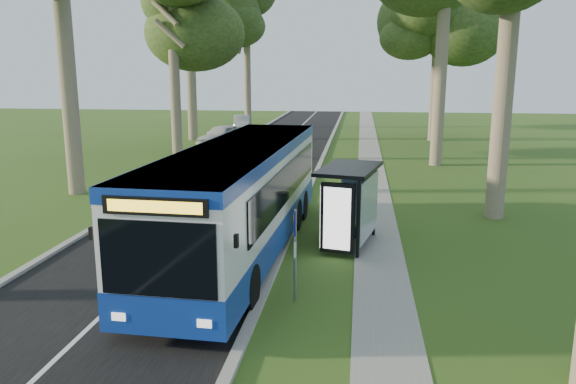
# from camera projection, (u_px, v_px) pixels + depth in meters

# --- Properties ---
(ground) EXTENTS (120.00, 120.00, 0.00)m
(ground) POSITION_uv_depth(u_px,v_px,m) (278.00, 261.00, 16.70)
(ground) COLOR #33541A
(ground) RESTS_ON ground
(road) EXTENTS (7.00, 100.00, 0.02)m
(road) POSITION_uv_depth(u_px,v_px,m) (236.00, 188.00, 26.82)
(road) COLOR black
(road) RESTS_ON ground
(kerb_east) EXTENTS (0.25, 100.00, 0.12)m
(kerb_east) POSITION_uv_depth(u_px,v_px,m) (309.00, 189.00, 26.37)
(kerb_east) COLOR #9E9B93
(kerb_east) RESTS_ON ground
(kerb_west) EXTENTS (0.25, 100.00, 0.12)m
(kerb_west) POSITION_uv_depth(u_px,v_px,m) (166.00, 185.00, 27.24)
(kerb_west) COLOR #9E9B93
(kerb_west) RESTS_ON ground
(centre_line) EXTENTS (0.12, 100.00, 0.00)m
(centre_line) POSITION_uv_depth(u_px,v_px,m) (236.00, 188.00, 26.82)
(centre_line) COLOR white
(centre_line) RESTS_ON road
(footpath) EXTENTS (1.50, 100.00, 0.02)m
(footpath) POSITION_uv_depth(u_px,v_px,m) (373.00, 192.00, 26.01)
(footpath) COLOR gray
(footpath) RESTS_ON ground
(bus) EXTENTS (3.25, 12.82, 3.37)m
(bus) POSITION_uv_depth(u_px,v_px,m) (241.00, 199.00, 16.95)
(bus) COLOR white
(bus) RESTS_ON ground
(bus_stop_sign) EXTENTS (0.08, 0.33, 2.32)m
(bus_stop_sign) POSITION_uv_depth(u_px,v_px,m) (295.00, 244.00, 13.49)
(bus_stop_sign) COLOR gray
(bus_stop_sign) RESTS_ON ground
(bus_shelter) EXTENTS (2.21, 3.25, 2.56)m
(bus_shelter) POSITION_uv_depth(u_px,v_px,m) (353.00, 193.00, 17.48)
(bus_shelter) COLOR black
(bus_shelter) RESTS_ON ground
(litter_bin) EXTENTS (0.54, 0.54, 0.95)m
(litter_bin) POSITION_uv_depth(u_px,v_px,m) (332.00, 206.00, 21.30)
(litter_bin) COLOR black
(litter_bin) RESTS_ON ground
(car_white) EXTENTS (3.33, 5.06, 1.60)m
(car_white) POSITION_uv_depth(u_px,v_px,m) (222.00, 136.00, 41.07)
(car_white) COLOR silver
(car_white) RESTS_ON ground
(car_silver) EXTENTS (2.08, 4.24, 1.34)m
(car_silver) POSITION_uv_depth(u_px,v_px,m) (242.00, 123.00, 52.45)
(car_silver) COLOR #A3A7AB
(car_silver) RESTS_ON ground
(tree_west_e) EXTENTS (5.20, 5.20, 13.80)m
(tree_west_e) POSITION_uv_depth(u_px,v_px,m) (247.00, 18.00, 52.36)
(tree_west_e) COLOR #7A6B56
(tree_west_e) RESTS_ON ground
(tree_east_d) EXTENTS (5.20, 5.20, 13.35)m
(tree_east_d) POSITION_uv_depth(u_px,v_px,m) (439.00, 11.00, 42.63)
(tree_east_d) COLOR #7A6B56
(tree_east_d) RESTS_ON ground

